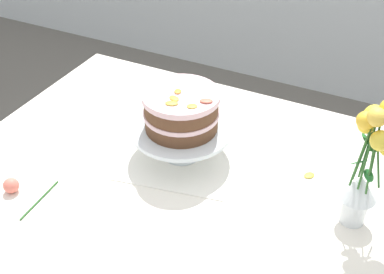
% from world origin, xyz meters
% --- Properties ---
extents(dining_table, '(1.40, 1.00, 0.74)m').
position_xyz_m(dining_table, '(0.00, -0.03, 0.65)').
color(dining_table, white).
rests_on(dining_table, ground).
extents(linen_napkin, '(0.37, 0.37, 0.00)m').
position_xyz_m(linen_napkin, '(-0.10, 0.08, 0.74)').
color(linen_napkin, white).
rests_on(linen_napkin, dining_table).
extents(cake_stand, '(0.29, 0.29, 0.10)m').
position_xyz_m(cake_stand, '(-0.10, 0.08, 0.82)').
color(cake_stand, silver).
rests_on(cake_stand, linen_napkin).
extents(layer_cake, '(0.21, 0.21, 0.12)m').
position_xyz_m(layer_cake, '(-0.10, 0.08, 0.90)').
color(layer_cake, brown).
rests_on(layer_cake, cake_stand).
extents(flower_vase, '(0.11, 0.10, 0.35)m').
position_xyz_m(flower_vase, '(0.41, 0.03, 0.92)').
color(flower_vase, silver).
rests_on(flower_vase, dining_table).
extents(fallen_rose, '(0.12, 0.16, 0.04)m').
position_xyz_m(fallen_rose, '(-0.43, -0.26, 0.76)').
color(fallen_rose, '#2D6028').
rests_on(fallen_rose, dining_table).
extents(loose_petal_0, '(0.04, 0.04, 0.01)m').
position_xyz_m(loose_petal_0, '(0.26, 0.15, 0.74)').
color(loose_petal_0, yellow).
rests_on(loose_petal_0, dining_table).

